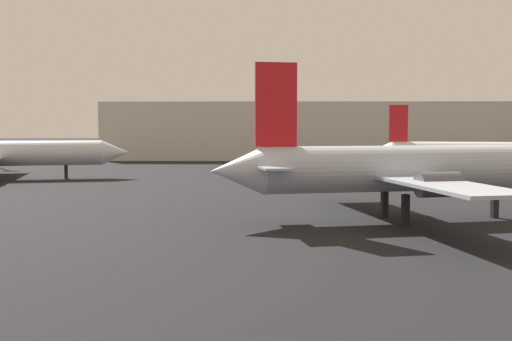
{
  "coord_description": "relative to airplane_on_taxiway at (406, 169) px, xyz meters",
  "views": [
    {
      "loc": [
        3.9,
        -13.08,
        6.79
      ],
      "look_at": [
        2.94,
        30.04,
        3.59
      ],
      "focal_mm": 43.25,
      "sensor_mm": 36.0,
      "label": 1
    }
  ],
  "objects": [
    {
      "name": "airplane_far_left",
      "position": [
        16.59,
        36.17,
        -0.48
      ],
      "size": [
        27.0,
        23.07,
        9.4
      ],
      "rotation": [
        0.0,
        0.0,
        -0.17
      ],
      "color": "silver",
      "rests_on": "ground_plane"
    },
    {
      "name": "airplane_on_taxiway",
      "position": [
        0.0,
        0.0,
        0.0
      ],
      "size": [
        28.29,
        27.11,
        10.96
      ],
      "rotation": [
        0.0,
        0.0,
        0.22
      ],
      "color": "#B2BCCC",
      "rests_on": "ground_plane"
    },
    {
      "name": "terminal_building",
      "position": [
        4.95,
        84.1,
        1.87
      ],
      "size": [
        93.64,
        24.42,
        11.16
      ],
      "primitive_type": "cube",
      "color": "beige",
      "rests_on": "ground_plane"
    }
  ]
}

